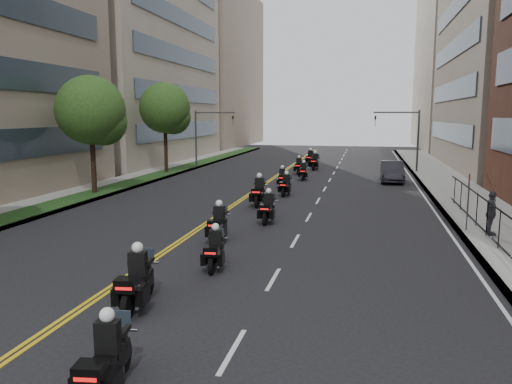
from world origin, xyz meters
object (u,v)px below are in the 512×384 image
motorcycle_6 (259,193)px  motorcycle_7 (286,186)px  motorcycle_3 (215,251)px  parked_sedan (392,172)px  motorcycle_9 (304,172)px  motorcycle_10 (299,167)px  motorcycle_5 (268,209)px  motorcycle_4 (219,225)px  motorcycle_2 (137,283)px  motorcycle_8 (282,179)px  pedestrian_c (491,213)px  motorcycle_11 (315,162)px  motorcycle_12 (310,159)px  motorcycle_1 (106,362)px

motorcycle_6 → motorcycle_7: 4.07m
motorcycle_3 → parked_sedan: parked_sedan is taller
motorcycle_9 → motorcycle_7: bearing=-92.1°
motorcycle_3 → motorcycle_10: 28.06m
motorcycle_3 → motorcycle_5: size_ratio=0.93×
motorcycle_10 → motorcycle_3: bearing=-90.3°
motorcycle_4 → parked_sedan: motorcycle_4 is taller
motorcycle_3 → motorcycle_6: bearing=88.2°
parked_sedan → motorcycle_5: bearing=-111.6°
motorcycle_2 → motorcycle_8: bearing=82.6°
motorcycle_9 → motorcycle_5: bearing=-90.1°
motorcycle_10 → motorcycle_6: bearing=-92.6°
motorcycle_2 → parked_sedan: 29.24m
motorcycle_4 → motorcycle_8: 15.86m
motorcycle_5 → pedestrian_c: size_ratio=1.21×
motorcycle_4 → motorcycle_11: 28.01m
motorcycle_4 → motorcycle_12: motorcycle_12 is taller
motorcycle_4 → pedestrian_c: (11.12, 2.86, 0.41)m
motorcycle_12 → parked_sedan: (7.64, -11.34, 0.09)m
motorcycle_1 → motorcycle_12: motorcycle_12 is taller
motorcycle_8 → parked_sedan: size_ratio=0.44×
motorcycle_4 → motorcycle_7: bearing=82.0°
motorcycle_12 → motorcycle_10: bearing=-89.4°
motorcycle_8 → motorcycle_1: bearing=-94.5°
motorcycle_3 → motorcycle_1: bearing=-94.3°
motorcycle_10 → motorcycle_11: bearing=71.2°
motorcycle_12 → motorcycle_9: bearing=-84.2°
motorcycle_5 → motorcycle_7: 8.34m
motorcycle_12 → motorcycle_3: bearing=-86.8°
motorcycle_1 → motorcycle_11: bearing=82.3°
motorcycle_2 → motorcycle_8: (0.08, 23.35, -0.09)m
motorcycle_1 → motorcycle_9: bearing=82.6°
motorcycle_12 → parked_sedan: size_ratio=0.50×
motorcycle_7 → motorcycle_8: 3.70m
motorcycle_4 → pedestrian_c: pedestrian_c is taller
motorcycle_8 → motorcycle_9: 4.56m
motorcycle_8 → motorcycle_12: size_ratio=0.88×
pedestrian_c → motorcycle_11: bearing=21.4°
motorcycle_9 → motorcycle_4: bearing=-94.0°
motorcycle_3 → motorcycle_10: motorcycle_10 is taller
motorcycle_6 → pedestrian_c: 12.44m
motorcycle_2 → motorcycle_3: bearing=67.8°
parked_sedan → motorcycle_9: bearing=-177.3°
motorcycle_3 → motorcycle_8: motorcycle_8 is taller
motorcycle_3 → parked_sedan: 25.29m
motorcycle_2 → motorcycle_8: 23.35m
motorcycle_11 → pedestrian_c: 27.03m
motorcycle_1 → motorcycle_10: (-1.21, 35.94, -0.01)m
motorcycle_2 → motorcycle_12: (0.33, 39.47, 0.00)m
motorcycle_6 → pedestrian_c: bearing=-28.9°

